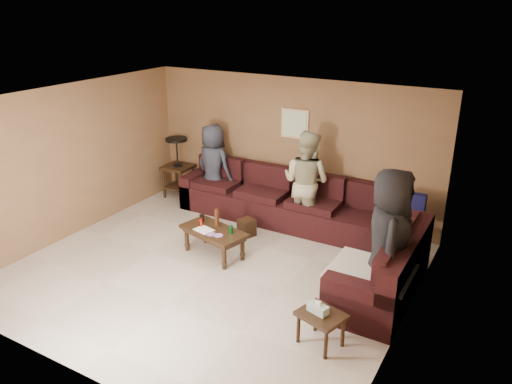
% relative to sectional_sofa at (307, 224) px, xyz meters
% --- Properties ---
extents(room, '(5.60, 5.50, 2.50)m').
position_rel_sectional_sofa_xyz_m(room, '(-0.81, -1.52, 1.34)').
color(room, '#B9AC9D').
rests_on(room, ground).
extents(sectional_sofa, '(4.65, 2.90, 0.97)m').
position_rel_sectional_sofa_xyz_m(sectional_sofa, '(0.00, 0.00, 0.00)').
color(sectional_sofa, black).
rests_on(sectional_sofa, ground).
extents(coffee_table, '(1.14, 0.76, 0.72)m').
position_rel_sectional_sofa_xyz_m(coffee_table, '(-1.06, -1.11, 0.05)').
color(coffee_table, black).
rests_on(coffee_table, ground).
extents(end_table_left, '(0.55, 0.55, 1.21)m').
position_rel_sectional_sofa_xyz_m(end_table_left, '(-3.08, 0.61, 0.31)').
color(end_table_left, black).
rests_on(end_table_left, ground).
extents(side_table_right, '(0.60, 0.54, 0.56)m').
position_rel_sectional_sofa_xyz_m(side_table_right, '(1.21, -2.29, 0.04)').
color(side_table_right, black).
rests_on(side_table_right, ground).
extents(waste_bin, '(0.32, 0.32, 0.29)m').
position_rel_sectional_sofa_xyz_m(waste_bin, '(-0.97, -0.27, -0.18)').
color(waste_bin, black).
rests_on(waste_bin, ground).
extents(wall_art, '(0.52, 0.04, 0.52)m').
position_rel_sectional_sofa_xyz_m(wall_art, '(-0.71, 0.96, 1.37)').
color(wall_art, tan).
rests_on(wall_art, ground).
extents(person_left, '(0.85, 0.62, 1.60)m').
position_rel_sectional_sofa_xyz_m(person_left, '(-2.19, 0.56, 0.47)').
color(person_left, '#2B2F3C').
rests_on(person_left, ground).
extents(person_middle, '(0.93, 0.76, 1.76)m').
position_rel_sectional_sofa_xyz_m(person_middle, '(-0.22, 0.41, 0.56)').
color(person_middle, tan).
rests_on(person_middle, ground).
extents(person_right, '(0.85, 1.06, 1.88)m').
position_rel_sectional_sofa_xyz_m(person_right, '(1.62, -1.17, 0.61)').
color(person_right, black).
rests_on(person_right, ground).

